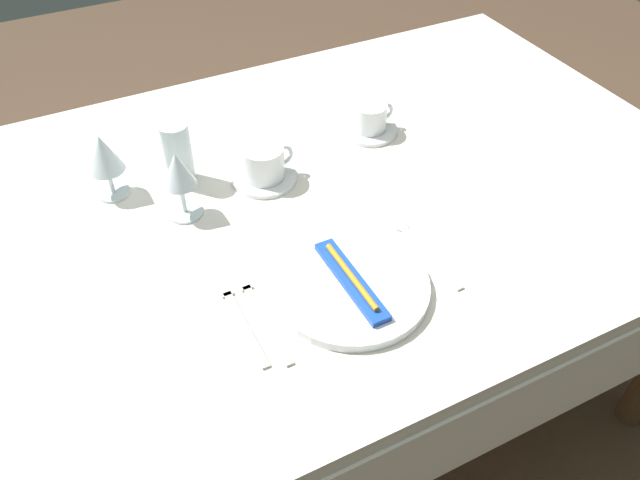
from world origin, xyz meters
The scene contains 14 objects.
ground_plane centered at (0.00, 0.00, 0.00)m, with size 6.00×6.00×0.00m, color #4C3828.
dining_table centered at (0.00, 0.00, 0.66)m, with size 1.80×1.11×0.74m.
dinner_plate centered at (-0.01, -0.28, 0.75)m, with size 0.28×0.28×0.02m, color white.
toothbrush_package centered at (-0.01, -0.28, 0.77)m, with size 0.04×0.21×0.02m.
fork_outer centered at (-0.18, -0.26, 0.74)m, with size 0.02×0.22×0.00m.
fork_inner centered at (-0.21, -0.25, 0.74)m, with size 0.02×0.21×0.00m.
spoon_soup centered at (0.16, -0.23, 0.74)m, with size 0.03×0.21×0.01m.
saucer_left centered at (-0.02, 0.08, 0.74)m, with size 0.14×0.14×0.01m, color white.
coffee_cup_left centered at (-0.02, 0.08, 0.79)m, with size 0.11×0.09×0.07m.
saucer_right centered at (0.26, 0.14, 0.74)m, with size 0.13×0.13×0.01m, color white.
coffee_cup_right centered at (0.26, 0.14, 0.78)m, with size 0.10×0.08×0.06m.
wine_glass_centre centered at (-0.21, 0.05, 0.84)m, with size 0.07×0.07×0.14m.
wine_glass_left centered at (-0.32, 0.18, 0.83)m, with size 0.07×0.07×0.14m.
drink_tumbler centered at (-0.18, 0.16, 0.80)m, with size 0.06×0.06×0.14m.
Camera 1 is at (-0.41, -0.94, 1.57)m, focal length 36.13 mm.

